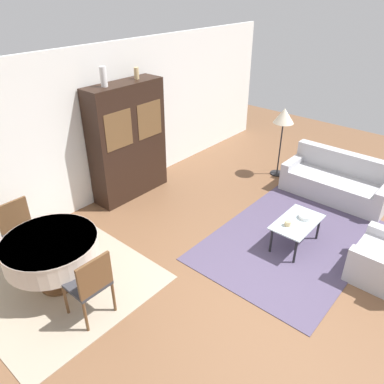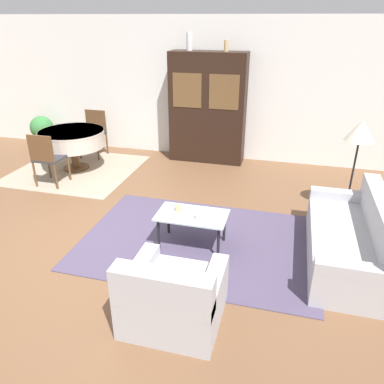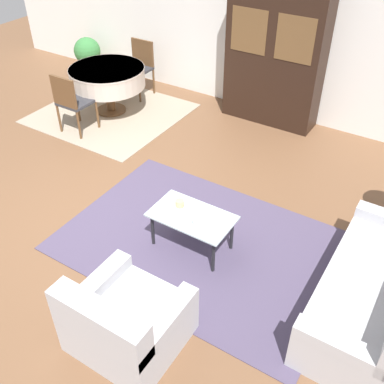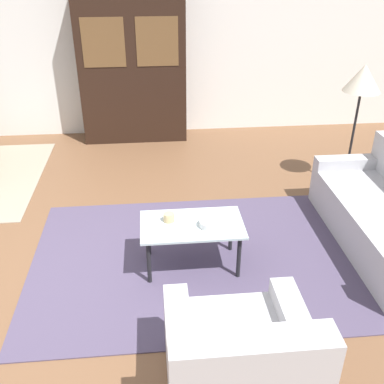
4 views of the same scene
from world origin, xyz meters
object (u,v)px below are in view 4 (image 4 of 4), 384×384
at_px(bowl, 211,223).
at_px(floor_lamp, 362,83).
at_px(coffee_table, 192,229).
at_px(cup, 169,217).
at_px(armchair, 240,362).
at_px(display_cabinet, 133,66).

bearing_deg(bowl, floor_lamp, 38.83).
xyz_separation_m(floor_lamp, bowl, (-1.83, -1.47, -0.74)).
xyz_separation_m(coffee_table, floor_lamp, (1.99, 1.42, 0.82)).
bearing_deg(bowl, cup, 162.16).
xyz_separation_m(armchair, floor_lamp, (1.82, 2.75, 0.92)).
bearing_deg(cup, floor_lamp, 31.95).
height_order(coffee_table, display_cabinet, display_cabinet).
bearing_deg(armchair, cup, 104.54).
height_order(coffee_table, floor_lamp, floor_lamp).
distance_m(coffee_table, cup, 0.22).
xyz_separation_m(armchair, display_cabinet, (-0.69, 4.46, 0.76)).
bearing_deg(armchair, floor_lamp, 56.49).
distance_m(armchair, bowl, 1.29).
relative_size(coffee_table, cup, 9.47).
relative_size(coffee_table, floor_lamp, 0.62).
height_order(floor_lamp, bowl, floor_lamp).
bearing_deg(armchair, coffee_table, 97.19).
distance_m(armchair, coffee_table, 1.34).
relative_size(armchair, bowl, 4.38).
bearing_deg(floor_lamp, bowl, -141.17).
height_order(cup, bowl, cup).
xyz_separation_m(armchair, coffee_table, (-0.17, 1.33, 0.11)).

